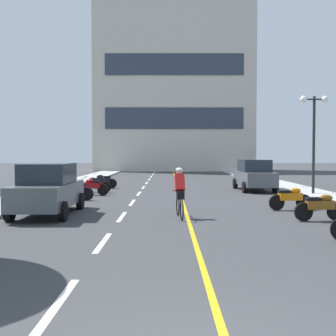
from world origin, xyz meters
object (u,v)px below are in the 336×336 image
object	(u,v)px
parked_car_near	(49,189)
motorcycle_5	(94,186)
street_lamp_mid	(315,122)
cyclist_rider	(181,192)
motorcycle_2	(321,206)
motorcycle_3	(292,198)
motorcycle_7	(104,181)
parked_car_mid	(255,175)
motorcycle_4	(77,190)
motorcycle_6	(97,184)

from	to	relation	value
parked_car_near	motorcycle_5	xyz separation A→B (m)	(0.34, 6.66, -0.44)
street_lamp_mid	cyclist_rider	size ratio (longest dim) A/B	2.85
motorcycle_2	motorcycle_3	size ratio (longest dim) A/B	1.00
motorcycle_7	cyclist_rider	world-z (taller)	cyclist_rider
street_lamp_mid	parked_car_mid	bearing A→B (deg)	131.17
motorcycle_2	parked_car_mid	bearing A→B (deg)	89.12
street_lamp_mid	motorcycle_2	bearing A→B (deg)	-108.42
parked_car_near	motorcycle_3	size ratio (longest dim) A/B	2.49
motorcycle_3	cyclist_rider	distance (m)	4.71
motorcycle_7	motorcycle_5	bearing A→B (deg)	-87.86
motorcycle_2	motorcycle_7	bearing A→B (deg)	126.32
motorcycle_3	motorcycle_4	size ratio (longest dim) A/B	1.02
motorcycle_4	motorcycle_7	xyz separation A→B (m)	(0.22, 6.39, 0.00)
parked_car_mid	motorcycle_7	distance (m)	9.27
motorcycle_5	street_lamp_mid	bearing A→B (deg)	-0.59
parked_car_mid	motorcycle_6	size ratio (longest dim) A/B	2.49
motorcycle_3	motorcycle_5	xyz separation A→B (m)	(-8.62, 5.50, 0.00)
motorcycle_6	motorcycle_7	size ratio (longest dim) A/B	1.00
parked_car_near	motorcycle_2	distance (m)	9.26
motorcycle_6	motorcycle_2	bearing A→B (deg)	-46.57
motorcycle_4	motorcycle_3	bearing A→B (deg)	-20.28
parked_car_near	motorcycle_3	distance (m)	9.05
motorcycle_3	motorcycle_5	world-z (taller)	same
street_lamp_mid	parked_car_mid	distance (m)	4.73
parked_car_mid	motorcycle_2	xyz separation A→B (m)	(-0.16, -10.69, -0.44)
street_lamp_mid	motorcycle_4	distance (m)	12.45
cyclist_rider	motorcycle_6	bearing A→B (deg)	116.73
motorcycle_6	motorcycle_7	world-z (taller)	same
motorcycle_4	motorcycle_5	world-z (taller)	same
parked_car_near	motorcycle_5	distance (m)	6.68
motorcycle_2	parked_car_near	bearing A→B (deg)	171.68
motorcycle_3	parked_car_near	bearing A→B (deg)	-172.65
motorcycle_7	cyclist_rider	bearing A→B (deg)	-68.88
motorcycle_2	motorcycle_3	world-z (taller)	same
street_lamp_mid	parked_car_mid	xyz separation A→B (m)	(-2.46, 2.81, -2.89)
cyclist_rider	motorcycle_2	bearing A→B (deg)	-8.21
motorcycle_5	motorcycle_6	world-z (taller)	same
motorcycle_6	motorcycle_7	xyz separation A→B (m)	(-0.04, 2.76, 0.00)
street_lamp_mid	parked_car_near	size ratio (longest dim) A/B	1.19
motorcycle_6	cyclist_rider	xyz separation A→B (m)	(4.43, -8.79, 0.41)
motorcycle_5	parked_car_near	bearing A→B (deg)	-92.93
motorcycle_3	motorcycle_4	world-z (taller)	same
parked_car_near	motorcycle_4	bearing A→B (deg)	90.45
motorcycle_2	motorcycle_5	bearing A→B (deg)	137.79
parked_car_mid	cyclist_rider	bearing A→B (deg)	-114.95
parked_car_mid	motorcycle_2	distance (m)	10.70
cyclist_rider	motorcycle_7	bearing A→B (deg)	111.12
parked_car_near	motorcycle_5	world-z (taller)	parked_car_near
parked_car_near	motorcycle_2	size ratio (longest dim) A/B	2.49
motorcycle_3	motorcycle_7	bearing A→B (deg)	132.11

